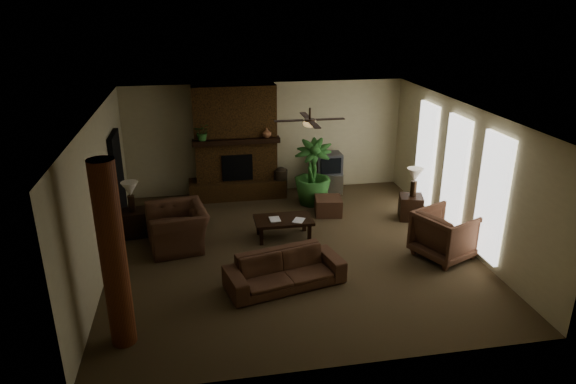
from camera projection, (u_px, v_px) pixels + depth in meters
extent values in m
plane|color=#4A3A25|center=(292.00, 250.00, 10.22)|extent=(7.00, 7.00, 0.00)
plane|color=silver|center=(292.00, 112.00, 9.22)|extent=(7.00, 7.00, 0.00)
plane|color=tan|center=(266.00, 138.00, 12.94)|extent=(7.00, 0.00, 7.00)
plane|color=tan|center=(342.00, 277.00, 6.50)|extent=(7.00, 0.00, 7.00)
plane|color=tan|center=(100.00, 197.00, 9.14)|extent=(0.00, 7.00, 7.00)
plane|color=tan|center=(462.00, 174.00, 10.30)|extent=(0.00, 7.00, 7.00)
cube|color=#513315|center=(236.00, 142.00, 12.57)|extent=(2.00, 0.50, 2.80)
cube|color=#513315|center=(238.00, 188.00, 12.90)|extent=(2.40, 0.70, 0.45)
cube|color=black|center=(237.00, 168.00, 12.54)|extent=(0.75, 0.04, 0.65)
cube|color=black|center=(236.00, 141.00, 12.28)|extent=(2.10, 0.28, 0.12)
cube|color=white|center=(426.00, 154.00, 11.78)|extent=(0.08, 0.85, 2.35)
cube|color=white|center=(455.00, 173.00, 10.49)|extent=(0.08, 0.85, 2.35)
cube|color=white|center=(492.00, 198.00, 9.20)|extent=(0.08, 0.85, 2.35)
cylinder|color=brown|center=(113.00, 257.00, 7.02)|extent=(0.36, 0.36, 2.80)
cube|color=black|center=(118.00, 181.00, 10.93)|extent=(0.10, 1.00, 2.10)
cylinder|color=#2E2014|center=(310.00, 114.00, 9.60)|extent=(0.04, 0.04, 0.24)
cylinder|color=#2E2014|center=(310.00, 120.00, 9.65)|extent=(0.20, 0.20, 0.06)
ellipsoid|color=#F2BF72|center=(310.00, 124.00, 9.67)|extent=(0.26, 0.26, 0.14)
cube|color=black|center=(330.00, 119.00, 9.71)|extent=(0.55, 0.12, 0.01)
cube|color=black|center=(289.00, 121.00, 9.58)|extent=(0.55, 0.12, 0.01)
cube|color=black|center=(305.00, 115.00, 10.01)|extent=(0.12, 0.55, 0.01)
cube|color=black|center=(315.00, 125.00, 9.27)|extent=(0.12, 0.55, 0.01)
imported|color=#4E3221|center=(285.00, 265.00, 8.84)|extent=(2.14, 1.06, 0.80)
imported|color=#4E3221|center=(177.00, 221.00, 10.20)|extent=(1.04, 1.40, 1.11)
imported|color=#4E3221|center=(446.00, 232.00, 9.80)|extent=(1.26, 1.30, 1.03)
cube|color=black|center=(283.00, 220.00, 10.63)|extent=(1.20, 0.70, 0.06)
cube|color=black|center=(261.00, 236.00, 10.39)|extent=(0.07, 0.07, 0.37)
cube|color=black|center=(309.00, 233.00, 10.56)|extent=(0.07, 0.07, 0.37)
cube|color=black|center=(258.00, 226.00, 10.85)|extent=(0.07, 0.07, 0.37)
cube|color=black|center=(304.00, 223.00, 11.02)|extent=(0.07, 0.07, 0.37)
cube|color=#4E3221|center=(328.00, 206.00, 11.87)|extent=(0.68, 0.68, 0.40)
cube|color=silver|center=(327.00, 182.00, 13.28)|extent=(0.95, 0.70, 0.50)
cube|color=#3C3C3F|center=(328.00, 163.00, 13.10)|extent=(0.65, 0.50, 0.52)
cube|color=black|center=(331.00, 166.00, 12.86)|extent=(0.52, 0.03, 0.40)
cylinder|color=black|center=(281.00, 183.00, 12.90)|extent=(0.34, 0.34, 0.70)
sphere|color=black|center=(281.00, 174.00, 12.81)|extent=(0.34, 0.34, 0.34)
imported|color=#2D6126|center=(312.00, 186.00, 12.41)|extent=(1.35, 1.79, 0.89)
cube|color=black|center=(134.00, 223.00, 10.79)|extent=(0.55, 0.55, 0.55)
cylinder|color=#2E2014|center=(132.00, 203.00, 10.62)|extent=(0.15, 0.15, 0.35)
cone|color=#EDE2C9|center=(130.00, 189.00, 10.50)|extent=(0.40, 0.40, 0.30)
cube|color=black|center=(410.00, 207.00, 11.60)|extent=(0.62, 0.62, 0.55)
cylinder|color=#2E2014|center=(413.00, 189.00, 11.45)|extent=(0.17, 0.17, 0.35)
cone|color=#EDE2C9|center=(415.00, 175.00, 11.33)|extent=(0.44, 0.44, 0.30)
imported|color=#2D6126|center=(203.00, 134.00, 12.04)|extent=(0.45, 0.48, 0.33)
imported|color=brown|center=(267.00, 133.00, 12.34)|extent=(0.28, 0.29, 0.22)
imported|color=#999999|center=(270.00, 214.00, 10.47)|extent=(0.22, 0.03, 0.29)
imported|color=#999999|center=(294.00, 214.00, 10.48)|extent=(0.20, 0.12, 0.29)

